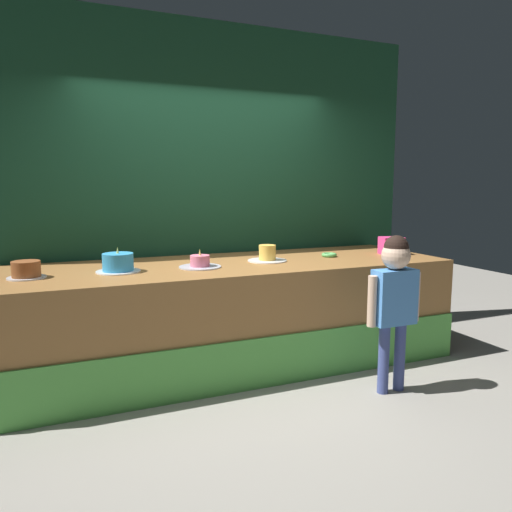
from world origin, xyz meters
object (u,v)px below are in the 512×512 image
at_px(donut, 329,255).
at_px(cake_center_right, 200,263).
at_px(cake_center_left, 118,263).
at_px(child_figure, 394,292).
at_px(cake_far_left, 26,270).
at_px(cake_far_right, 267,255).
at_px(pink_box, 391,246).

xyz_separation_m(donut, cake_center_right, (-1.29, -0.11, 0.02)).
height_order(cake_center_left, cake_center_right, cake_center_left).
xyz_separation_m(child_figure, cake_far_left, (-2.52, 0.98, 0.18)).
relative_size(child_figure, cake_far_right, 3.46).
xyz_separation_m(cake_far_left, cake_far_right, (1.94, 0.06, -0.00)).
bearing_deg(donut, cake_far_left, -178.42).
xyz_separation_m(child_figure, cake_center_left, (-1.87, 0.98, 0.19)).
bearing_deg(cake_center_right, pink_box, 0.53).
height_order(pink_box, cake_far_right, pink_box).
height_order(pink_box, cake_center_left, cake_center_left).
bearing_deg(cake_center_left, donut, 1.99).
distance_m(donut, cake_far_right, 0.65).
relative_size(pink_box, cake_far_right, 0.61).
relative_size(donut, cake_far_left, 0.53).
height_order(cake_center_right, cake_far_right, cake_center_right).
height_order(child_figure, pink_box, child_figure).
bearing_deg(cake_center_right, cake_far_right, 8.16).
bearing_deg(cake_far_right, cake_center_left, -177.69).
bearing_deg(cake_center_left, cake_center_right, -3.60).
bearing_deg(child_figure, cake_center_right, 142.32).
distance_m(child_figure, donut, 1.06).
relative_size(child_figure, donut, 8.39).
bearing_deg(cake_far_right, cake_center_right, -171.84).
height_order(pink_box, cake_center_right, pink_box).
xyz_separation_m(cake_far_left, cake_center_left, (0.65, 0.00, 0.01)).
bearing_deg(pink_box, cake_far_right, 176.68).
relative_size(pink_box, donut, 1.47).
distance_m(cake_far_left, cake_center_right, 1.30).
bearing_deg(donut, cake_far_right, -178.66).
distance_m(child_figure, cake_center_right, 1.55).
bearing_deg(cake_center_left, child_figure, -27.77).
relative_size(donut, cake_center_left, 0.42).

